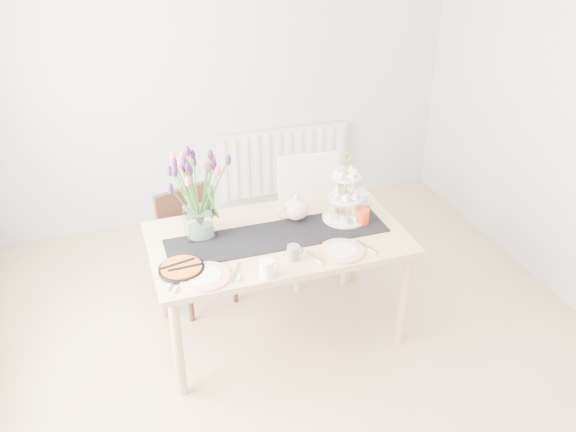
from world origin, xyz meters
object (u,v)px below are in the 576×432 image
object	(u,v)px
mug_orange	(362,216)
plate_left	(205,277)
tulip_vase	(196,183)
teapot	(296,209)
cream_jug	(362,200)
radiator	(283,161)
mug_grey	(293,252)
dining_table	(278,246)
cake_stand	(345,203)
chair_brown	(192,238)
chair_white	(312,208)
plate_right	(342,251)
tart_tin	(182,269)
mug_white	(267,268)

from	to	relation	value
mug_orange	plate_left	distance (m)	1.13
tulip_vase	plate_left	xyz separation A→B (m)	(-0.07, -0.46, -0.36)
teapot	cream_jug	size ratio (longest dim) A/B	2.96
radiator	mug_grey	distance (m)	2.06
dining_table	cream_jug	world-z (taller)	cream_jug
teapot	cake_stand	bearing A→B (deg)	-30.26
dining_table	cake_stand	bearing A→B (deg)	7.52
chair_brown	cream_jug	size ratio (longest dim) A/B	9.37
cake_stand	cream_jug	xyz separation A→B (m)	(0.19, 0.14, -0.08)
cream_jug	mug_orange	distance (m)	0.25
dining_table	chair_white	xyz separation A→B (m)	(0.46, 0.61, -0.13)
mug_grey	mug_orange	bearing A→B (deg)	16.01
plate_right	tart_tin	bearing A→B (deg)	173.52
radiator	plate_right	size ratio (longest dim) A/B	4.41
dining_table	mug_orange	world-z (taller)	mug_orange
mug_grey	radiator	bearing A→B (deg)	65.78
tulip_vase	tart_tin	world-z (taller)	tulip_vase
radiator	mug_white	world-z (taller)	mug_white
tulip_vase	mug_white	world-z (taller)	tulip_vase
chair_white	plate_left	world-z (taller)	chair_white
cake_stand	plate_left	xyz separation A→B (m)	(-1.01, -0.36, -0.12)
teapot	plate_right	xyz separation A→B (m)	(0.13, -0.45, -0.08)
plate_right	radiator	bearing A→B (deg)	82.29
tulip_vase	mug_orange	xyz separation A→B (m)	(1.02, -0.19, -0.31)
tart_tin	mug_orange	size ratio (longest dim) A/B	2.44
mug_white	plate_right	distance (m)	0.51
radiator	cream_jug	world-z (taller)	cream_jug
chair_brown	mug_white	world-z (taller)	mug_white
cake_stand	plate_right	xyz separation A→B (m)	(-0.17, -0.36, -0.12)
mug_grey	plate_right	bearing A→B (deg)	-12.28
tulip_vase	teapot	world-z (taller)	tulip_vase
cake_stand	tart_tin	distance (m)	1.15
radiator	mug_grey	xyz separation A→B (m)	(-0.57, -1.95, 0.34)
chair_white	plate_left	bearing A→B (deg)	-132.03
cream_jug	tulip_vase	bearing A→B (deg)	-175.64
dining_table	tulip_vase	xyz separation A→B (m)	(-0.46, 0.17, 0.44)
chair_brown	cream_jug	distance (m)	1.23
dining_table	tart_tin	size ratio (longest dim) A/B	6.03
radiator	chair_brown	world-z (taller)	chair_brown
dining_table	plate_right	size ratio (longest dim) A/B	5.88
tulip_vase	mug_white	size ratio (longest dim) A/B	6.51
dining_table	chair_white	world-z (taller)	chair_white
chair_brown	dining_table	bearing A→B (deg)	-69.59
chair_white	plate_left	distance (m)	1.36
plate_left	mug_orange	bearing A→B (deg)	13.87
radiator	plate_left	xyz separation A→B (m)	(-1.10, -1.97, 0.31)
tart_tin	plate_left	bearing A→B (deg)	-43.89
mug_white	mug_grey	bearing A→B (deg)	30.28
tart_tin	plate_left	xyz separation A→B (m)	(0.11, -0.11, -0.01)
tart_tin	mug_grey	world-z (taller)	mug_grey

